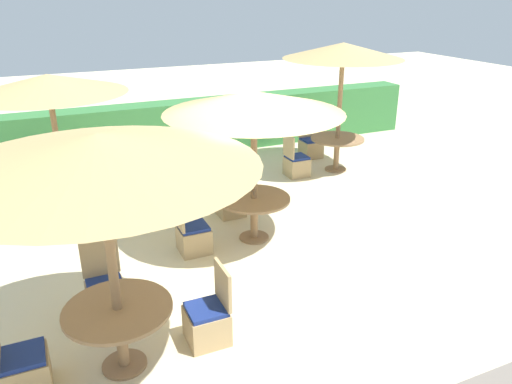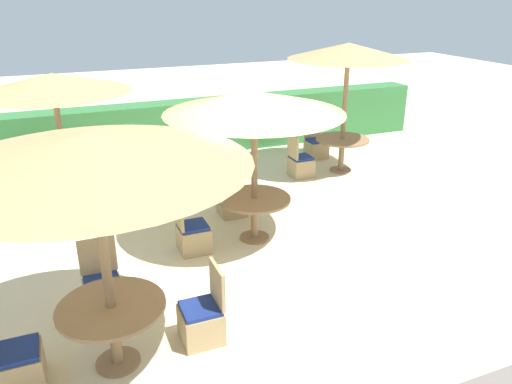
# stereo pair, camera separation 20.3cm
# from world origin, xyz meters

# --- Properties ---
(ground_plane) EXTENTS (40.00, 40.00, 0.00)m
(ground_plane) POSITION_xyz_m (0.00, 0.00, 0.00)
(ground_plane) COLOR beige
(hedge_row) EXTENTS (13.00, 0.70, 1.28)m
(hedge_row) POSITION_xyz_m (0.00, 5.66, 0.64)
(hedge_row) COLOR #387A3D
(hedge_row) RESTS_ON ground_plane
(parasol_back_left) EXTENTS (2.62, 2.62, 2.47)m
(parasol_back_left) POSITION_xyz_m (-2.64, 3.26, 2.30)
(parasol_back_left) COLOR #93704C
(parasol_back_left) RESTS_ON ground_plane
(round_table_back_left) EXTENTS (0.94, 0.94, 0.70)m
(round_table_back_left) POSITION_xyz_m (-2.64, 3.26, 0.53)
(round_table_back_left) COLOR #93704C
(round_table_back_left) RESTS_ON ground_plane
(patio_chair_back_left_south) EXTENTS (0.46, 0.46, 0.93)m
(patio_chair_back_left_south) POSITION_xyz_m (-2.65, 2.33, 0.26)
(patio_chair_back_left_south) COLOR tan
(patio_chair_back_left_south) RESTS_ON ground_plane
(patio_chair_back_left_north) EXTENTS (0.46, 0.46, 0.93)m
(patio_chair_back_left_north) POSITION_xyz_m (-2.64, 4.14, 0.26)
(patio_chair_back_left_north) COLOR tan
(patio_chair_back_left_north) RESTS_ON ground_plane
(patio_chair_back_left_west) EXTENTS (0.46, 0.46, 0.93)m
(patio_chair_back_left_west) POSITION_xyz_m (-3.58, 3.24, 0.26)
(patio_chair_back_left_west) COLOR tan
(patio_chair_back_left_west) RESTS_ON ground_plane
(parasol_center) EXTENTS (2.72, 2.72, 2.40)m
(parasol_center) POSITION_xyz_m (0.05, 0.80, 2.23)
(parasol_center) COLOR #93704C
(parasol_center) RESTS_ON ground_plane
(round_table_center) EXTENTS (1.15, 1.15, 0.72)m
(round_table_center) POSITION_xyz_m (0.05, 0.80, 0.58)
(round_table_center) COLOR #93704C
(round_table_center) RESTS_ON ground_plane
(patio_chair_center_west) EXTENTS (0.46, 0.46, 0.93)m
(patio_chair_center_west) POSITION_xyz_m (-0.99, 0.78, 0.26)
(patio_chair_center_west) COLOR tan
(patio_chair_center_west) RESTS_ON ground_plane
(patio_chair_center_north) EXTENTS (0.46, 0.46, 0.93)m
(patio_chair_center_north) POSITION_xyz_m (0.03, 1.83, 0.26)
(patio_chair_center_north) COLOR tan
(patio_chair_center_north) RESTS_ON ground_plane
(parasol_front_left) EXTENTS (2.99, 2.99, 2.60)m
(parasol_front_left) POSITION_xyz_m (-2.43, -1.35, 2.43)
(parasol_front_left) COLOR #93704C
(parasol_front_left) RESTS_ON ground_plane
(round_table_front_left) EXTENTS (1.13, 1.13, 0.75)m
(round_table_front_left) POSITION_xyz_m (-2.43, -1.35, 0.60)
(round_table_front_left) COLOR #93704C
(round_table_front_left) RESTS_ON ground_plane
(patio_chair_front_left_east) EXTENTS (0.46, 0.46, 0.93)m
(patio_chair_front_left_east) POSITION_xyz_m (-1.45, -1.31, 0.26)
(patio_chair_front_left_east) COLOR tan
(patio_chair_front_left_east) RESTS_ON ground_plane
(patio_chair_front_left_north) EXTENTS (0.46, 0.46, 0.93)m
(patio_chair_front_left_north) POSITION_xyz_m (-2.44, -0.30, 0.26)
(patio_chair_front_left_north) COLOR tan
(patio_chair_front_left_north) RESTS_ON ground_plane
(patio_chair_front_left_west) EXTENTS (0.46, 0.46, 0.93)m
(patio_chair_front_left_west) POSITION_xyz_m (-3.40, -1.31, 0.26)
(patio_chair_front_left_west) COLOR tan
(patio_chair_front_left_west) RESTS_ON ground_plane
(parasol_back_right) EXTENTS (2.51, 2.51, 2.76)m
(parasol_back_right) POSITION_xyz_m (3.06, 3.08, 2.59)
(parasol_back_right) COLOR #93704C
(parasol_back_right) RESTS_ON ground_plane
(round_table_back_right) EXTENTS (1.17, 1.17, 0.75)m
(round_table_back_right) POSITION_xyz_m (3.06, 3.08, 0.60)
(round_table_back_right) COLOR #93704C
(round_table_back_right) RESTS_ON ground_plane
(patio_chair_back_right_west) EXTENTS (0.46, 0.46, 0.93)m
(patio_chair_back_right_west) POSITION_xyz_m (2.07, 3.11, 0.26)
(patio_chair_back_right_west) COLOR tan
(patio_chair_back_right_west) RESTS_ON ground_plane
(patio_chair_back_right_north) EXTENTS (0.46, 0.46, 0.93)m
(patio_chair_back_right_north) POSITION_xyz_m (3.01, 4.14, 0.26)
(patio_chair_back_right_north) COLOR tan
(patio_chair_back_right_north) RESTS_ON ground_plane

